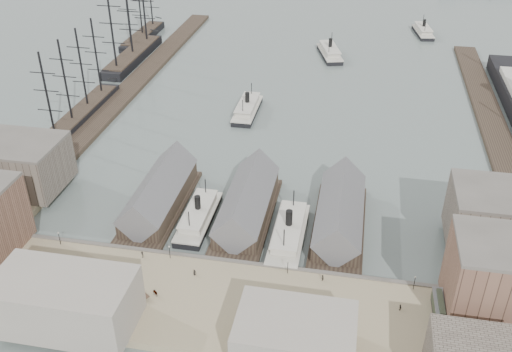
% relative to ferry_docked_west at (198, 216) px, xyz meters
% --- Properties ---
extents(ground, '(900.00, 900.00, 0.00)m').
position_rel_ferry_docked_west_xyz_m(ground, '(13.00, -12.03, -2.15)').
color(ground, '#576460').
rests_on(ground, ground).
extents(quay, '(180.00, 30.00, 2.00)m').
position_rel_ferry_docked_west_xyz_m(quay, '(13.00, -32.03, -1.15)').
color(quay, gray).
rests_on(quay, ground).
extents(seawall, '(180.00, 1.20, 2.30)m').
position_rel_ferry_docked_west_xyz_m(seawall, '(13.00, -17.23, -1.00)').
color(seawall, '#59544C').
rests_on(seawall, ground).
extents(west_wharf, '(10.00, 220.00, 1.60)m').
position_rel_ferry_docked_west_xyz_m(west_wharf, '(-55.00, 87.97, -1.35)').
color(west_wharf, '#2D231C').
rests_on(west_wharf, ground).
extents(east_wharf, '(10.00, 180.00, 1.60)m').
position_rel_ferry_docked_west_xyz_m(east_wharf, '(91.00, 77.97, -1.35)').
color(east_wharf, '#2D231C').
rests_on(east_wharf, ground).
extents(ferry_shed_west, '(14.00, 42.00, 12.60)m').
position_rel_ferry_docked_west_xyz_m(ferry_shed_west, '(-13.00, 4.85, 2.49)').
color(ferry_shed_west, '#2D231C').
rests_on(ferry_shed_west, ground).
extents(ferry_shed_center, '(14.00, 42.00, 12.60)m').
position_rel_ferry_docked_west_xyz_m(ferry_shed_center, '(13.00, 4.85, 2.49)').
color(ferry_shed_center, '#2D231C').
rests_on(ferry_shed_center, ground).
extents(ferry_shed_east, '(14.00, 42.00, 12.60)m').
position_rel_ferry_docked_west_xyz_m(ferry_shed_east, '(39.00, 4.85, 2.49)').
color(ferry_shed_east, '#2D231C').
rests_on(ferry_shed_east, ground).
extents(warehouse_west_back, '(26.00, 20.00, 14.00)m').
position_rel_ferry_docked_west_xyz_m(warehouse_west_back, '(-57.00, 5.97, 6.85)').
color(warehouse_west_back, '#60564C').
rests_on(warehouse_west_back, west_land).
extents(warehouse_east_back, '(28.00, 20.00, 15.00)m').
position_rel_ferry_docked_west_xyz_m(warehouse_east_back, '(81.00, 2.97, 7.35)').
color(warehouse_east_back, '#60564C').
rests_on(warehouse_east_back, east_land).
extents(street_bldg_center, '(24.00, 16.00, 10.00)m').
position_rel_ferry_docked_west_xyz_m(street_bldg_center, '(33.00, -44.03, 4.85)').
color(street_bldg_center, gray).
rests_on(street_bldg_center, quay).
extents(street_bldg_west, '(30.00, 16.00, 12.00)m').
position_rel_ferry_docked_west_xyz_m(street_bldg_west, '(-17.00, -44.03, 5.85)').
color(street_bldg_west, gray).
rests_on(street_bldg_west, quay).
extents(lamp_post_far_w, '(0.44, 0.44, 3.92)m').
position_rel_ferry_docked_west_xyz_m(lamp_post_far_w, '(-32.00, -19.03, 2.56)').
color(lamp_post_far_w, black).
rests_on(lamp_post_far_w, quay).
extents(lamp_post_near_w, '(0.44, 0.44, 3.92)m').
position_rel_ferry_docked_west_xyz_m(lamp_post_near_w, '(-2.00, -19.03, 2.56)').
color(lamp_post_near_w, black).
rests_on(lamp_post_near_w, quay).
extents(lamp_post_near_e, '(0.44, 0.44, 3.92)m').
position_rel_ferry_docked_west_xyz_m(lamp_post_near_e, '(28.00, -19.03, 2.56)').
color(lamp_post_near_e, black).
rests_on(lamp_post_near_e, quay).
extents(lamp_post_far_e, '(0.44, 0.44, 3.92)m').
position_rel_ferry_docked_west_xyz_m(lamp_post_far_e, '(58.00, -19.03, 2.56)').
color(lamp_post_far_e, black).
rests_on(lamp_post_far_e, quay).
extents(ferry_docked_west, '(7.70, 25.68, 9.17)m').
position_rel_ferry_docked_west_xyz_m(ferry_docked_west, '(0.00, 0.00, 0.00)').
color(ferry_docked_west, black).
rests_on(ferry_docked_west, ground).
extents(ferry_docked_east, '(8.50, 28.32, 10.12)m').
position_rel_ferry_docked_west_xyz_m(ferry_docked_east, '(26.00, -3.37, 0.22)').
color(ferry_docked_east, black).
rests_on(ferry_docked_east, ground).
extents(ferry_open_near, '(7.88, 26.01, 9.28)m').
position_rel_ferry_docked_west_xyz_m(ferry_open_near, '(-1.10, 73.30, 0.03)').
color(ferry_open_near, black).
rests_on(ferry_open_near, ground).
extents(ferry_open_mid, '(15.22, 27.93, 9.56)m').
position_rel_ferry_docked_west_xyz_m(ferry_open_mid, '(25.13, 144.94, 0.09)').
color(ferry_open_mid, black).
rests_on(ferry_open_mid, ground).
extents(ferry_open_far, '(11.19, 25.23, 8.70)m').
position_rel_ferry_docked_west_xyz_m(ferry_open_far, '(71.79, 189.43, -0.11)').
color(ferry_open_far, black).
rests_on(ferry_open_far, ground).
extents(sailing_ship_near, '(8.13, 55.99, 33.41)m').
position_rel_ferry_docked_west_xyz_m(sailing_ship_near, '(-62.44, 55.96, 0.30)').
color(sailing_ship_near, black).
rests_on(sailing_ship_near, ground).
extents(sailing_ship_mid, '(9.60, 55.49, 39.48)m').
position_rel_ferry_docked_west_xyz_m(sailing_ship_mid, '(-66.88, 121.46, 0.68)').
color(sailing_ship_mid, black).
rests_on(sailing_ship_mid, ground).
extents(sailing_ship_far, '(8.23, 45.75, 33.85)m').
position_rel_ferry_docked_west_xyz_m(sailing_ship_far, '(-73.63, 152.32, 0.30)').
color(sailing_ship_far, black).
rests_on(sailing_ship_far, ground).
extents(tram, '(3.01, 10.42, 3.68)m').
position_rel_ferry_docked_west_xyz_m(tram, '(63.12, -26.55, 1.74)').
color(tram, black).
rests_on(tram, quay).
extents(horse_cart_left, '(4.77, 3.65, 1.73)m').
position_rel_ferry_docked_west_xyz_m(horse_cart_left, '(-29.61, -27.30, 0.71)').
color(horse_cart_left, black).
rests_on(horse_cart_left, quay).
extents(horse_cart_center, '(4.65, 3.73, 1.59)m').
position_rel_ferry_docked_west_xyz_m(horse_cart_center, '(-1.86, -33.13, 0.66)').
color(horse_cart_center, black).
rests_on(horse_cart_center, quay).
extents(horse_cart_right, '(4.72, 2.44, 1.42)m').
position_rel_ferry_docked_west_xyz_m(horse_cart_right, '(33.69, -36.92, 0.61)').
color(horse_cart_right, black).
rests_on(horse_cart_right, quay).
extents(pedestrian_0, '(0.69, 0.57, 1.64)m').
position_rel_ferry_docked_west_xyz_m(pedestrian_0, '(-34.77, -26.15, 0.67)').
color(pedestrian_0, black).
rests_on(pedestrian_0, quay).
extents(pedestrian_1, '(1.06, 1.06, 1.73)m').
position_rel_ferry_docked_west_xyz_m(pedestrian_1, '(-24.47, -32.60, 0.72)').
color(pedestrian_1, black).
rests_on(pedestrian_1, quay).
extents(pedestrian_2, '(1.19, 1.23, 1.69)m').
position_rel_ferry_docked_west_xyz_m(pedestrian_2, '(-9.01, -20.03, 0.69)').
color(pedestrian_2, black).
rests_on(pedestrian_2, quay).
extents(pedestrian_3, '(0.50, 1.02, 1.69)m').
position_rel_ferry_docked_west_xyz_m(pedestrian_3, '(-8.74, -38.88, 0.70)').
color(pedestrian_3, black).
rests_on(pedestrian_3, quay).
extents(pedestrian_4, '(0.91, 0.86, 1.56)m').
position_rel_ferry_docked_west_xyz_m(pedestrian_4, '(5.87, -23.98, 0.63)').
color(pedestrian_4, black).
rests_on(pedestrian_4, quay).
extents(pedestrian_5, '(0.77, 0.80, 1.78)m').
position_rel_ferry_docked_west_xyz_m(pedestrian_5, '(28.07, -31.98, 0.74)').
color(pedestrian_5, black).
rests_on(pedestrian_5, quay).
extents(pedestrian_6, '(0.94, 0.99, 1.61)m').
position_rel_ferry_docked_west_xyz_m(pedestrian_6, '(36.59, -20.03, 0.65)').
color(pedestrian_6, black).
rests_on(pedestrian_6, quay).
extents(pedestrian_7, '(1.01, 1.31, 1.79)m').
position_rel_ferry_docked_west_xyz_m(pedestrian_7, '(41.95, -38.17, 0.75)').
color(pedestrian_7, black).
rests_on(pedestrian_7, quay).
extents(pedestrian_8, '(0.76, 1.01, 1.59)m').
position_rel_ferry_docked_west_xyz_m(pedestrian_8, '(54.73, -26.61, 0.65)').
color(pedestrian_8, black).
rests_on(pedestrian_8, quay).
extents(pedestrian_9, '(0.96, 1.03, 1.77)m').
position_rel_ferry_docked_west_xyz_m(pedestrian_9, '(60.55, -37.94, 0.73)').
color(pedestrian_9, black).
rests_on(pedestrian_9, quay).
extents(pedestrian_10, '(0.64, 0.52, 1.57)m').
position_rel_ferry_docked_west_xyz_m(pedestrian_10, '(27.29, -29.96, 0.64)').
color(pedestrian_10, black).
rests_on(pedestrian_10, quay).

